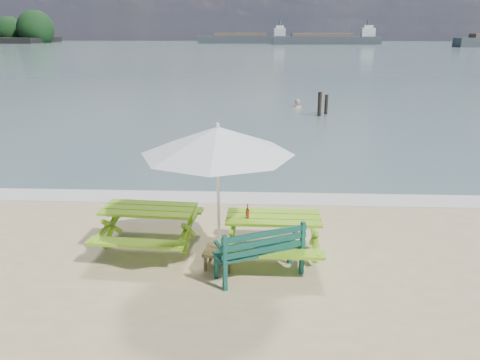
{
  "coord_description": "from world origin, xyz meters",
  "views": [
    {
      "loc": [
        0.85,
        -6.47,
        4.07
      ],
      "look_at": [
        0.42,
        3.0,
        1.0
      ],
      "focal_mm": 35.0,
      "sensor_mm": 36.0,
      "label": 1
    }
  ],
  "objects_px": {
    "picnic_table_right": "(273,237)",
    "patio_umbrella": "(217,140)",
    "picnic_table_left": "(150,229)",
    "beer_bottle": "(247,213)",
    "side_table": "(219,257)",
    "park_bench": "(259,261)",
    "swimmer": "(297,115)"
  },
  "relations": [
    {
      "from": "picnic_table_right",
      "to": "patio_umbrella",
      "type": "relative_size",
      "value": 0.68
    },
    {
      "from": "picnic_table_left",
      "to": "beer_bottle",
      "type": "xyz_separation_m",
      "value": [
        1.89,
        -0.39,
        0.51
      ]
    },
    {
      "from": "picnic_table_left",
      "to": "patio_umbrella",
      "type": "height_order",
      "value": "patio_umbrella"
    },
    {
      "from": "side_table",
      "to": "beer_bottle",
      "type": "relative_size",
      "value": 2.19
    },
    {
      "from": "picnic_table_left",
      "to": "park_bench",
      "type": "height_order",
      "value": "park_bench"
    },
    {
      "from": "picnic_table_right",
      "to": "patio_umbrella",
      "type": "height_order",
      "value": "patio_umbrella"
    },
    {
      "from": "picnic_table_right",
      "to": "side_table",
      "type": "xyz_separation_m",
      "value": [
        -0.97,
        -0.41,
        -0.22
      ]
    },
    {
      "from": "picnic_table_left",
      "to": "picnic_table_right",
      "type": "relative_size",
      "value": 1.06
    },
    {
      "from": "picnic_table_left",
      "to": "patio_umbrella",
      "type": "distance_m",
      "value": 2.48
    },
    {
      "from": "beer_bottle",
      "to": "picnic_table_left",
      "type": "bearing_deg",
      "value": 168.38
    },
    {
      "from": "side_table",
      "to": "park_bench",
      "type": "bearing_deg",
      "value": -23.08
    },
    {
      "from": "patio_umbrella",
      "to": "swimmer",
      "type": "bearing_deg",
      "value": 81.58
    },
    {
      "from": "side_table",
      "to": "patio_umbrella",
      "type": "distance_m",
      "value": 2.14
    },
    {
      "from": "park_bench",
      "to": "side_table",
      "type": "height_order",
      "value": "park_bench"
    },
    {
      "from": "swimmer",
      "to": "side_table",
      "type": "bearing_deg",
      "value": -98.42
    },
    {
      "from": "park_bench",
      "to": "patio_umbrella",
      "type": "bearing_deg",
      "value": 156.92
    },
    {
      "from": "swimmer",
      "to": "beer_bottle",
      "type": "bearing_deg",
      "value": -96.98
    },
    {
      "from": "picnic_table_left",
      "to": "side_table",
      "type": "bearing_deg",
      "value": -26.51
    },
    {
      "from": "picnic_table_left",
      "to": "park_bench",
      "type": "distance_m",
      "value": 2.34
    },
    {
      "from": "patio_umbrella",
      "to": "picnic_table_right",
      "type": "bearing_deg",
      "value": 23.13
    },
    {
      "from": "picnic_table_right",
      "to": "beer_bottle",
      "type": "distance_m",
      "value": 0.7
    },
    {
      "from": "beer_bottle",
      "to": "swimmer",
      "type": "bearing_deg",
      "value": 83.02
    },
    {
      "from": "picnic_table_right",
      "to": "park_bench",
      "type": "relative_size",
      "value": 1.22
    },
    {
      "from": "park_bench",
      "to": "swimmer",
      "type": "xyz_separation_m",
      "value": [
        1.91,
        18.02,
        -0.67
      ]
    },
    {
      "from": "picnic_table_left",
      "to": "swimmer",
      "type": "xyz_separation_m",
      "value": [
        4.02,
        17.02,
        -0.78
      ]
    },
    {
      "from": "picnic_table_right",
      "to": "patio_umbrella",
      "type": "bearing_deg",
      "value": -156.87
    },
    {
      "from": "picnic_table_left",
      "to": "swimmer",
      "type": "distance_m",
      "value": 17.5
    },
    {
      "from": "picnic_table_left",
      "to": "patio_umbrella",
      "type": "xyz_separation_m",
      "value": [
        1.4,
        -0.7,
        1.92
      ]
    },
    {
      "from": "park_bench",
      "to": "patio_umbrella",
      "type": "relative_size",
      "value": 0.56
    },
    {
      "from": "picnic_table_left",
      "to": "park_bench",
      "type": "relative_size",
      "value": 1.3
    },
    {
      "from": "beer_bottle",
      "to": "patio_umbrella",
      "type": "bearing_deg",
      "value": -147.81
    },
    {
      "from": "picnic_table_left",
      "to": "beer_bottle",
      "type": "relative_size",
      "value": 7.93
    }
  ]
}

